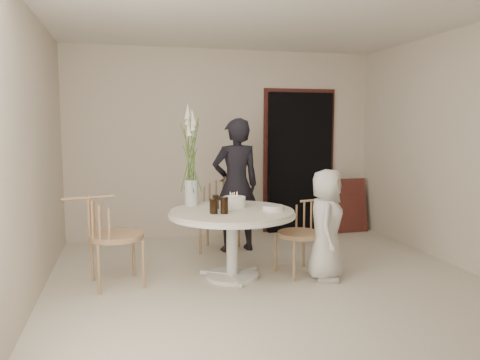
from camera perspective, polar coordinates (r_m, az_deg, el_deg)
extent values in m
plane|color=beige|center=(4.95, 3.75, -12.36)|extent=(4.50, 4.50, 0.00)
plane|color=silver|center=(4.80, 4.01, 19.73)|extent=(4.50, 4.50, 0.00)
plane|color=beige|center=(6.86, -1.88, 4.47)|extent=(4.50, 0.00, 4.50)
plane|color=beige|center=(2.64, 18.94, 0.60)|extent=(4.50, 0.00, 4.50)
plane|color=beige|center=(4.54, -24.33, 2.76)|extent=(0.00, 4.50, 4.50)
plane|color=beige|center=(5.78, 25.66, 3.41)|extent=(0.00, 4.50, 4.50)
cube|color=black|center=(7.15, 7.29, 2.10)|extent=(1.00, 0.10, 2.10)
cube|color=maroon|center=(7.18, 7.18, 2.60)|extent=(1.12, 0.03, 2.22)
cylinder|color=silver|center=(5.08, -0.96, -11.59)|extent=(0.56, 0.56, 0.04)
cylinder|color=silver|center=(4.99, -0.97, -8.05)|extent=(0.12, 0.12, 0.65)
cylinder|color=silver|center=(4.92, -0.97, -4.21)|extent=(1.33, 1.33, 0.03)
cylinder|color=silver|center=(4.91, -0.97, -3.92)|extent=(1.30, 1.30, 0.04)
cube|color=maroon|center=(7.29, 12.98, -3.04)|extent=(0.62, 0.20, 0.81)
cylinder|color=tan|center=(5.92, -4.87, -6.78)|extent=(0.03, 0.03, 0.48)
cylinder|color=tan|center=(5.84, -0.78, -6.95)|extent=(0.03, 0.03, 0.48)
cylinder|color=tan|center=(6.32, -3.99, -5.90)|extent=(0.03, 0.03, 0.48)
cylinder|color=tan|center=(6.25, -0.16, -6.04)|extent=(0.03, 0.03, 0.48)
cylinder|color=tan|center=(6.02, -2.46, -4.00)|extent=(0.53, 0.53, 0.05)
cylinder|color=tan|center=(5.25, 4.33, -8.84)|extent=(0.03, 0.03, 0.42)
cylinder|color=tan|center=(4.94, 6.61, -9.85)|extent=(0.03, 0.03, 0.42)
cylinder|color=tan|center=(5.44, 7.77, -8.31)|extent=(0.03, 0.03, 0.42)
cylinder|color=tan|center=(5.15, 10.17, -9.23)|extent=(0.03, 0.03, 0.42)
cylinder|color=tan|center=(5.13, 7.26, -6.56)|extent=(0.47, 0.47, 0.05)
cylinder|color=tan|center=(4.81, -11.69, -10.04)|extent=(0.03, 0.03, 0.48)
cylinder|color=tan|center=(5.21, -12.86, -8.76)|extent=(0.03, 0.03, 0.48)
cylinder|color=tan|center=(4.73, -16.83, -10.48)|extent=(0.03, 0.03, 0.48)
cylinder|color=tan|center=(5.14, -17.59, -9.13)|extent=(0.03, 0.03, 0.48)
cylinder|color=tan|center=(4.90, -14.83, -6.63)|extent=(0.54, 0.54, 0.05)
imported|color=black|center=(5.98, -0.51, -0.65)|extent=(0.66, 0.47, 1.70)
imported|color=silver|center=(4.99, 10.48, -5.37)|extent=(0.58, 0.67, 1.16)
cylinder|color=white|center=(5.07, -0.71, -2.70)|extent=(0.24, 0.24, 0.12)
cylinder|color=#FEE9A0|center=(5.05, -0.71, -1.77)|extent=(0.01, 0.01, 0.05)
cylinder|color=#FEE9A0|center=(5.09, -0.36, -1.70)|extent=(0.01, 0.01, 0.05)
cylinder|color=#FEE9A0|center=(5.06, -1.19, -1.75)|extent=(0.01, 0.01, 0.05)
cylinder|color=#FEE9A0|center=(5.02, -0.40, -1.82)|extent=(0.01, 0.01, 0.05)
cylinder|color=#FEE9A0|center=(5.02, -0.96, -1.82)|extent=(0.01, 0.01, 0.05)
cylinder|color=black|center=(4.70, -3.15, -3.28)|extent=(0.09, 0.09, 0.14)
cylinder|color=black|center=(4.70, -1.93, -3.11)|extent=(0.10, 0.10, 0.17)
cylinder|color=black|center=(4.73, -3.31, -3.19)|extent=(0.07, 0.07, 0.15)
cylinder|color=black|center=(4.98, -2.98, -2.69)|extent=(0.09, 0.09, 0.15)
cylinder|color=silver|center=(4.90, 4.02, -3.41)|extent=(0.24, 0.24, 0.06)
cylinder|color=silver|center=(5.21, -5.95, -1.53)|extent=(0.15, 0.15, 0.28)
cylinder|color=#496C2E|center=(5.18, -5.67, 2.38)|extent=(0.01, 0.01, 0.71)
cone|color=#F0EACE|center=(5.17, -5.71, 6.31)|extent=(0.07, 0.07, 0.18)
cylinder|color=#496C2E|center=(5.20, -5.86, 2.73)|extent=(0.01, 0.01, 0.77)
cone|color=#F0EACE|center=(5.19, -5.92, 6.99)|extent=(0.07, 0.07, 0.18)
cylinder|color=#496C2E|center=(5.20, -6.16, 3.06)|extent=(0.01, 0.01, 0.83)
cone|color=#F0EACE|center=(5.19, -6.22, 7.65)|extent=(0.07, 0.07, 0.18)
cylinder|color=#496C2E|center=(5.17, -6.34, 3.38)|extent=(0.01, 0.01, 0.89)
cone|color=#F0EACE|center=(5.17, -6.40, 8.33)|extent=(0.07, 0.07, 0.18)
cylinder|color=#496C2E|center=(5.16, -6.25, 2.35)|extent=(0.01, 0.01, 0.71)
cone|color=#F0EACE|center=(5.14, -6.30, 6.30)|extent=(0.07, 0.07, 0.18)
cylinder|color=#496C2E|center=(5.14, -5.98, 2.68)|extent=(0.01, 0.01, 0.77)
cone|color=#F0EACE|center=(5.13, -6.03, 6.99)|extent=(0.07, 0.07, 0.18)
cylinder|color=#496C2E|center=(5.15, -5.73, 3.03)|extent=(0.01, 0.01, 0.83)
cone|color=#F0EACE|center=(5.14, -5.78, 7.67)|extent=(0.07, 0.07, 0.18)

